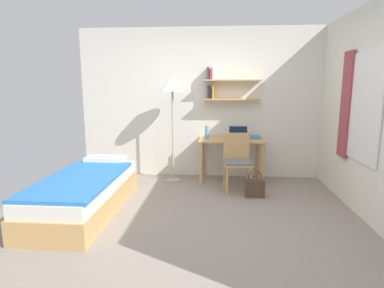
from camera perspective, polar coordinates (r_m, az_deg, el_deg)
ground_plane at (r=3.94m, az=1.08°, el=-13.64°), size 5.28×5.28×0.00m
wall_back at (r=5.63m, az=2.40°, el=7.34°), size 4.40×0.27×2.60m
wall_right at (r=4.07m, az=31.02°, el=4.68°), size 0.10×4.40×2.60m
bed at (r=4.39m, az=-18.68°, el=-8.29°), size 0.86×2.07×0.54m
desk at (r=5.39m, az=7.08°, el=-0.43°), size 1.09×0.58×0.73m
desk_chair at (r=4.92m, az=8.16°, el=-2.78°), size 0.46×0.43×0.89m
standing_lamp at (r=5.25m, az=-3.55°, el=9.76°), size 0.42×0.42×1.75m
laptop at (r=5.44m, az=8.34°, el=1.61°), size 0.35×0.22×0.22m
water_bottle at (r=5.28m, az=2.69°, el=2.06°), size 0.06×0.06×0.22m
book_stack at (r=5.41m, az=11.24°, el=1.20°), size 0.18×0.24×0.05m
handbag at (r=4.76m, az=11.26°, el=-7.75°), size 0.28×0.11×0.40m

